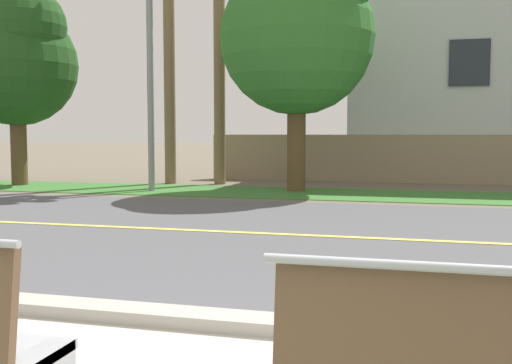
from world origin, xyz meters
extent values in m
plane|color=#665B4C|center=(0.00, 8.00, 0.00)|extent=(140.00, 140.00, 0.00)
cube|color=#ADA89E|center=(0.00, 2.35, 0.06)|extent=(44.00, 0.30, 0.11)
cube|color=#515156|center=(0.00, 6.50, 0.00)|extent=(52.00, 8.00, 0.01)
cube|color=#E0CC4C|center=(0.00, 6.50, 0.01)|extent=(48.00, 0.14, 0.01)
cube|color=#38702D|center=(0.00, 12.37, 0.01)|extent=(48.00, 2.80, 0.02)
cylinder|color=gray|center=(-5.27, 11.97, 3.98)|extent=(0.16, 0.16, 7.97)
cylinder|color=brown|center=(-9.55, 12.63, 1.03)|extent=(0.43, 0.43, 2.06)
sphere|color=#1E4719|center=(-9.55, 12.63, 3.29)|extent=(3.29, 3.29, 3.29)
sphere|color=#1E4719|center=(-9.14, 12.38, 4.28)|extent=(2.31, 2.31, 2.31)
cylinder|color=brown|center=(-1.79, 12.84, 1.18)|extent=(0.46, 0.46, 2.36)
sphere|color=#2D6B28|center=(-1.79, 12.84, 3.77)|extent=(3.77, 3.77, 3.77)
cylinder|color=brown|center=(-4.30, 14.42, 4.14)|extent=(0.32, 0.32, 8.29)
cylinder|color=brown|center=(-5.73, 14.25, 4.48)|extent=(0.32, 0.32, 8.96)
cube|color=gray|center=(1.44, 16.29, 0.70)|extent=(13.00, 0.36, 1.40)
cube|color=#232833|center=(2.48, 16.26, 3.42)|extent=(1.10, 0.06, 1.30)
camera|label=1|loc=(1.05, -1.81, 1.45)|focal=42.26mm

